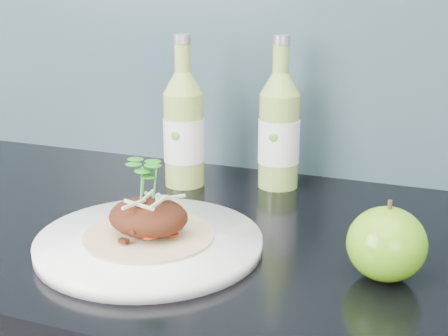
# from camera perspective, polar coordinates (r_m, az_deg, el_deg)

# --- Properties ---
(dinner_plate) EXTENTS (0.37, 0.37, 0.02)m
(dinner_plate) POSITION_cam_1_polar(r_m,az_deg,el_deg) (0.81, -6.84, -6.78)
(dinner_plate) COLOR white
(dinner_plate) RESTS_ON kitchen_counter
(pork_taco) EXTENTS (0.17, 0.17, 0.10)m
(pork_taco) POSITION_cam_1_polar(r_m,az_deg,el_deg) (0.80, -6.94, -4.32)
(pork_taco) COLOR tan
(pork_taco) RESTS_ON dinner_plate
(green_apple) EXTENTS (0.10, 0.10, 0.10)m
(green_apple) POSITION_cam_1_polar(r_m,az_deg,el_deg) (0.74, 14.64, -6.73)
(green_apple) COLOR #58840E
(green_apple) RESTS_ON kitchen_counter
(cider_bottle_left) EXTENTS (0.09, 0.09, 0.25)m
(cider_bottle_left) POSITION_cam_1_polar(r_m,az_deg,el_deg) (1.03, -3.69, 3.52)
(cider_bottle_left) COLOR #93B44B
(cider_bottle_left) RESTS_ON kitchen_counter
(cider_bottle_right) EXTENTS (0.07, 0.07, 0.25)m
(cider_bottle_right) POSITION_cam_1_polar(r_m,az_deg,el_deg) (1.02, 5.05, 3.38)
(cider_bottle_right) COLOR #8BB34A
(cider_bottle_right) RESTS_ON kitchen_counter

